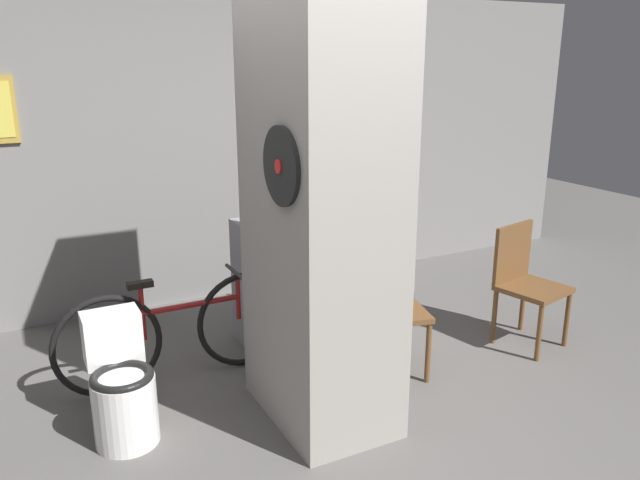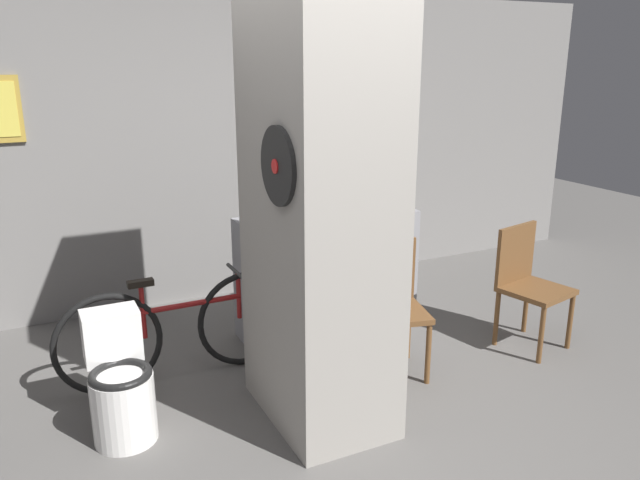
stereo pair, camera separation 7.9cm
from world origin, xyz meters
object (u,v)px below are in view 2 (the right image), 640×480
object	(u,v)px
chair_by_doorway	(528,281)
bottle_tall	(356,197)
toilet	(120,386)
chair_near_pillar	(390,300)
bicycle	(181,329)

from	to	relation	value
chair_by_doorway	bottle_tall	world-z (taller)	bottle_tall
chair_by_doorway	toilet	bearing A→B (deg)	165.38
chair_near_pillar	bicycle	xyz separation A→B (m)	(-1.30, 0.48, -0.14)
chair_near_pillar	bicycle	world-z (taller)	chair_near_pillar
chair_near_pillar	bicycle	distance (m)	1.39
toilet	chair_by_doorway	bearing A→B (deg)	-2.16
chair_near_pillar	chair_by_doorway	distance (m)	1.12
bicycle	chair_by_doorway	bearing A→B (deg)	-13.93
chair_by_doorway	bicycle	bearing A→B (deg)	153.60
toilet	chair_near_pillar	world-z (taller)	chair_near_pillar
toilet	chair_near_pillar	bearing A→B (deg)	0.28
toilet	bottle_tall	bearing A→B (deg)	21.71
toilet	chair_by_doorway	world-z (taller)	chair_by_doorway
bottle_tall	bicycle	bearing A→B (deg)	-169.28
bottle_tall	toilet	bearing A→B (deg)	-158.29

